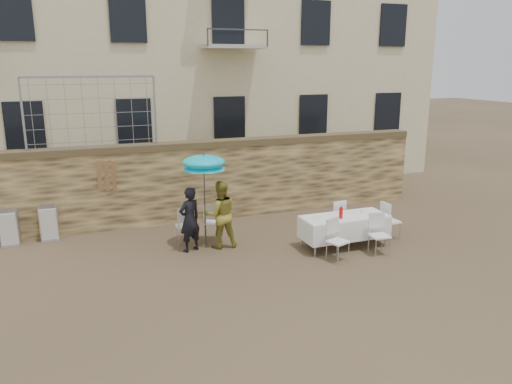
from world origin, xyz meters
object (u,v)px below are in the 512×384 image
object	(u,v)px
soda_bottle	(341,213)
table_chair_front_left	(338,240)
couple_chair_left	(185,225)
woman_dress	(220,214)
man_suit	(190,220)
table_chair_side	(391,220)
umbrella	(204,165)
table_chair_front_right	(380,235)
chair_stack_left	(10,225)
couple_chair_right	(212,222)
table_chair_back	(335,217)
chair_stack_right	(49,221)
banquet_table	(345,218)

from	to	relation	value
soda_bottle	table_chair_front_left	distance (m)	0.84
couple_chair_left	soda_bottle	size ratio (longest dim) A/B	3.69
woman_dress	couple_chair_left	bearing A→B (deg)	-32.75
man_suit	table_chair_side	size ratio (longest dim) A/B	1.62
umbrella	soda_bottle	distance (m)	3.41
table_chair_side	table_chair_front_right	bearing A→B (deg)	130.18
table_chair_front_right	chair_stack_left	bearing A→B (deg)	159.29
couple_chair_right	table_chair_back	distance (m)	3.15
umbrella	couple_chair_left	xyz separation A→B (m)	(-0.40, 0.45, -1.55)
table_chair_back	chair_stack_right	world-z (taller)	table_chair_back
couple_chair_left	table_chair_front_right	world-z (taller)	same
banquet_table	table_chair_side	size ratio (longest dim) A/B	2.19
table_chair_front_left	table_chair_back	size ratio (longest dim) A/B	1.00
couple_chair_right	table_chair_back	bearing A→B (deg)	-173.71
woman_dress	chair_stack_left	bearing A→B (deg)	-20.53
banquet_table	table_chair_front_left	size ratio (longest dim) A/B	2.19
couple_chair_left	chair_stack_left	distance (m)	4.34
man_suit	table_chair_back	xyz separation A→B (m)	(3.76, -0.22, -0.30)
chair_stack_left	couple_chair_left	bearing A→B (deg)	-21.43
couple_chair_right	umbrella	bearing A→B (deg)	76.78
woman_dress	soda_bottle	bearing A→B (deg)	159.29
table_chair_front_right	chair_stack_left	xyz separation A→B (m)	(-8.10, 3.91, -0.02)
table_chair_back	chair_stack_right	size ratio (longest dim) A/B	1.04
soda_bottle	chair_stack_right	size ratio (longest dim) A/B	0.28
table_chair_front_right	chair_stack_right	bearing A→B (deg)	156.56
man_suit	couple_chair_left	bearing A→B (deg)	-113.35
soda_bottle	chair_stack_left	bearing A→B (deg)	155.90
couple_chair_left	couple_chair_right	world-z (taller)	same
table_chair_back	soda_bottle	bearing A→B (deg)	60.33
table_chair_front_left	chair_stack_right	distance (m)	7.24
banquet_table	table_chair_front_right	world-z (taller)	table_chair_front_right
table_chair_front_right	table_chair_side	bearing A→B (deg)	48.42
soda_bottle	man_suit	bearing A→B (deg)	160.75
man_suit	table_chair_front_right	distance (m)	4.44
man_suit	table_chair_front_left	world-z (taller)	man_suit
man_suit	couple_chair_right	distance (m)	0.94
couple_chair_left	table_chair_front_right	bearing A→B (deg)	153.15
woman_dress	chair_stack_right	xyz separation A→B (m)	(-3.89, 2.13, -0.36)
woman_dress	banquet_table	size ratio (longest dim) A/B	0.78
man_suit	chair_stack_left	bearing A→B (deg)	-51.22
table_chair_front_left	table_chair_side	bearing A→B (deg)	3.71
chair_stack_right	umbrella	bearing A→B (deg)	-29.91
chair_stack_left	umbrella	bearing A→B (deg)	-24.63
woman_dress	couple_chair_right	xyz separation A→B (m)	(-0.05, 0.55, -0.34)
woman_dress	couple_chair_left	size ratio (longest dim) A/B	1.72
soda_bottle	table_chair_side	world-z (taller)	soda_bottle
man_suit	chair_stack_left	xyz separation A→B (m)	(-4.04, 2.13, -0.32)
chair_stack_left	table_chair_front_right	bearing A→B (deg)	-25.77
umbrella	chair_stack_left	bearing A→B (deg)	155.37
umbrella	banquet_table	world-z (taller)	umbrella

